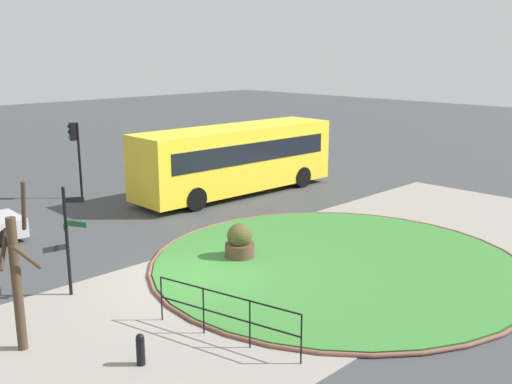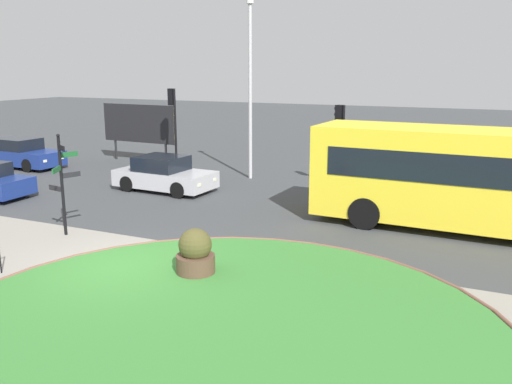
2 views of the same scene
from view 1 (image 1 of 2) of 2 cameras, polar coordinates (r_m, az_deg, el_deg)
The scene contains 11 objects.
ground at distance 17.65m, azimuth -5.28°, elevation -8.22°, with size 120.00×120.00×0.00m, color #3D3F42.
sidewalk_paving at distance 16.34m, azimuth -0.97°, elevation -9.95°, with size 32.00×8.23×0.02m, color gray.
grass_island at distance 18.77m, azimuth 7.77°, elevation -6.77°, with size 11.35×11.35×0.10m, color #387A33.
grass_kerb_ring at distance 18.77m, azimuth 7.77°, elevation -6.76°, with size 11.66×11.66×0.11m, color brown.
signpost_directional at distance 16.62m, azimuth -17.71°, elevation -3.92°, with size 1.08×1.16×3.05m.
bollard_foreground at distance 13.14m, azimuth -11.04°, elevation -14.61°, with size 0.19×0.19×0.73m.
railing_grass_edge at distance 13.74m, azimuth -2.90°, elevation -11.35°, with size 0.86×3.83×1.16m.
bus_yellow at distance 27.31m, azimuth -1.96°, elevation 3.28°, with size 10.21×2.94×3.11m.
traffic_light_near at distance 27.39m, azimuth -17.00°, elevation 4.52°, with size 0.48×0.31×3.42m.
planter_near_signpost at distance 18.89m, azimuth -1.58°, elevation -4.95°, with size 0.94×0.94×1.19m.
street_tree_bare at distance 13.95m, azimuth -22.05°, elevation -7.43°, with size 1.05×1.05×3.90m.
Camera 1 is at (-10.42, -12.67, 6.51)m, focal length 41.62 mm.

